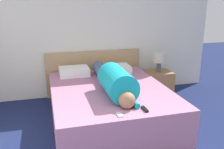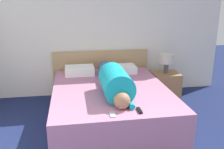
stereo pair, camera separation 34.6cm
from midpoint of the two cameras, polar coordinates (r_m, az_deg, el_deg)
name	(u,v)px [view 1 (the left image)]	position (r m, az deg, el deg)	size (l,w,h in m)	color
wall_back	(82,26)	(4.64, -9.07, 10.86)	(5.10, 0.06, 2.60)	silver
bed	(109,104)	(3.78, -3.28, -6.75)	(1.67, 2.10, 0.51)	#B2708E
headboard	(94,73)	(4.77, -6.19, 0.34)	(1.79, 0.04, 0.84)	tan
nightstand	(158,83)	(4.78, 8.42, -2.04)	(0.49, 0.42, 0.47)	olive
table_lamp	(159,58)	(4.65, 8.67, 3.65)	(0.25, 0.25, 0.36)	#4C4C51
person_lying	(114,81)	(3.47, -2.43, -1.46)	(0.39, 1.71, 0.39)	#936B4C
pillow_near_headboard	(74,71)	(4.34, -10.91, 0.66)	(0.50, 0.38, 0.13)	white
pillow_second	(116,69)	(4.45, -1.21, 1.31)	(0.47, 0.38, 0.12)	white
tv_remote	(145,109)	(2.96, 4.17, -7.96)	(0.04, 0.15, 0.02)	black
cell_phone	(120,115)	(2.84, -1.77, -9.21)	(0.06, 0.13, 0.01)	#B2B7BC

